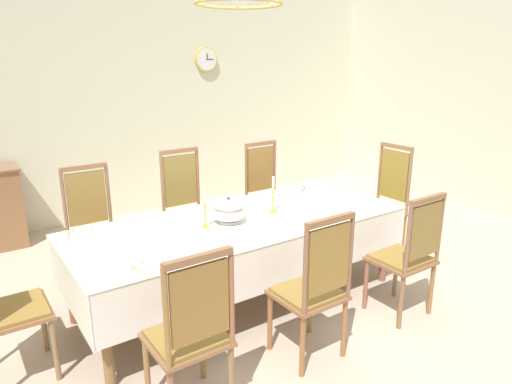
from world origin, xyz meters
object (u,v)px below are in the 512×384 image
at_px(chair_south_a, 191,331).
at_px(chair_north_c, 267,193).
at_px(candlestick_west, 205,213).
at_px(dining_table, 241,228).
at_px(chair_south_b, 314,286).
at_px(chair_south_c, 408,253).
at_px(chair_north_b, 187,208).
at_px(mounted_clock, 206,59).
at_px(chair_head_west, 1,303).
at_px(chair_north_a, 94,228).
at_px(candlestick_east, 273,199).
at_px(bowl_near_right, 153,263).
at_px(soup_tureen, 229,210).
at_px(spoon_secondary, 135,268).
at_px(spoon_primary, 68,234).
at_px(chandelier, 239,2).
at_px(bowl_near_left, 82,231).
at_px(chair_head_east, 385,201).

bearing_deg(chair_south_a, chair_north_c, 45.07).
bearing_deg(candlestick_west, dining_table, 0.00).
bearing_deg(chair_south_b, chair_south_c, 0.14).
relative_size(chair_north_b, mounted_clock, 3.54).
relative_size(chair_north_c, chair_head_west, 1.06).
bearing_deg(chair_north_a, chair_south_c, 134.96).
xyz_separation_m(candlestick_east, bowl_near_right, (-1.28, -0.42, -0.11)).
relative_size(soup_tureen, mounted_clock, 0.83).
relative_size(candlestick_east, mounted_clock, 0.98).
bearing_deg(spoon_secondary, spoon_primary, 88.92).
height_order(dining_table, bowl_near_right, bowl_near_right).
xyz_separation_m(soup_tureen, chandelier, (0.12, -0.00, 1.58)).
bearing_deg(spoon_secondary, soup_tureen, 8.15).
xyz_separation_m(chair_south_b, chair_north_c, (0.99, 1.92, 0.02)).
distance_m(chair_north_b, chair_south_c, 2.16).
height_order(spoon_primary, spoon_secondary, same).
xyz_separation_m(chair_north_a, bowl_near_left, (-0.21, -0.52, 0.19)).
distance_m(chair_north_a, chair_south_c, 2.71).
xyz_separation_m(chair_south_b, spoon_secondary, (-1.03, 0.57, 0.19)).
distance_m(chair_south_a, bowl_near_right, 0.58).
distance_m(dining_table, candlestick_east, 0.39).
xyz_separation_m(bowl_near_left, spoon_primary, (-0.10, 0.03, -0.02)).
bearing_deg(chair_south_b, chair_head_east, 27.61).
xyz_separation_m(chair_south_a, spoon_secondary, (-0.11, 0.56, 0.19)).
bearing_deg(spoon_secondary, chair_south_a, -93.87).
bearing_deg(bowl_near_left, chandelier, -20.62).
distance_m(chair_north_a, chair_north_b, 0.93).
height_order(chair_head_east, spoon_secondary, chair_head_east).
bearing_deg(chair_south_c, spoon_secondary, 164.47).
height_order(soup_tureen, candlestick_east, candlestick_east).
bearing_deg(chair_south_b, chair_north_a, 115.72).
height_order(dining_table, chair_south_b, chair_south_b).
xyz_separation_m(soup_tureen, candlestick_east, (0.45, 0.00, 0.02)).
bearing_deg(candlestick_east, dining_table, 180.00).
relative_size(chair_north_a, candlestick_east, 3.49).
xyz_separation_m(chair_south_a, candlestick_east, (1.29, 0.96, 0.32)).
bearing_deg(soup_tureen, chair_south_b, -84.72).
relative_size(chair_north_c, candlestick_west, 3.60).
relative_size(dining_table, bowl_near_left, 18.43).
distance_m(bowl_near_left, spoon_secondary, 0.84).
bearing_deg(soup_tureen, spoon_secondary, -157.28).
bearing_deg(bowl_near_right, mounted_clock, 55.75).
distance_m(soup_tureen, chandelier, 1.59).
height_order(chair_north_c, chair_head_east, chair_head_east).
xyz_separation_m(chair_south_b, chair_north_b, (0.00, 1.93, 0.03)).
bearing_deg(spoon_secondary, bowl_near_left, 82.73).
relative_size(candlestick_east, chandelier, 0.49).
xyz_separation_m(chair_head_east, soup_tureen, (-1.93, 0.00, 0.26)).
distance_m(chair_south_c, candlestick_west, 1.65).
xyz_separation_m(dining_table, spoon_primary, (-1.27, 0.46, 0.08)).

